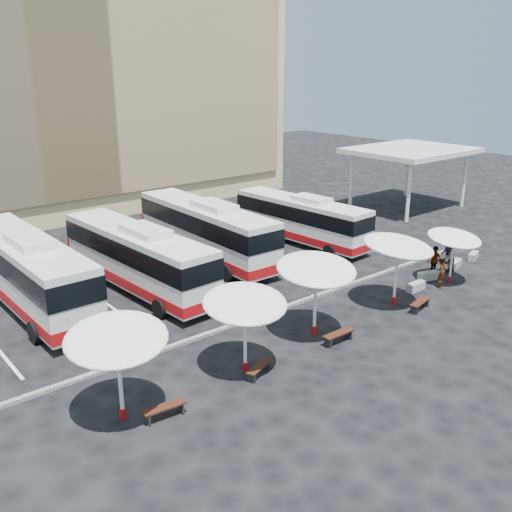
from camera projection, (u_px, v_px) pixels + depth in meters
ground at (279, 316)px, 28.70m from camera, size 120.00×120.00×0.00m
sandstone_building at (29, 57)px, 47.94m from camera, size 42.00×18.25×29.60m
service_canopy at (411, 152)px, 48.92m from camera, size 10.00×8.00×5.20m
curb_divider at (272, 312)px, 29.05m from camera, size 34.00×0.25×0.15m
bay_lines at (191, 273)px, 34.55m from camera, size 24.15×12.00×0.01m
bus_0 at (27, 269)px, 29.18m from camera, size 3.07×12.79×4.05m
bus_1 at (137, 256)px, 31.51m from camera, size 3.28×12.19×3.83m
bus_2 at (206, 229)px, 36.50m from camera, size 3.09×12.46×3.94m
bus_3 at (301, 218)px, 39.97m from camera, size 3.06×11.07×3.47m
sunshade_0 at (116, 339)px, 19.42m from camera, size 4.72×4.74×3.72m
sunshade_1 at (245, 304)px, 22.62m from camera, size 4.33×4.35×3.57m
sunshade_2 at (316, 269)px, 25.73m from camera, size 4.59×4.62×3.82m
sunshade_3 at (398, 246)px, 29.08m from camera, size 4.80×4.82×3.79m
sunshade_4 at (454, 238)px, 32.29m from camera, size 3.20×3.24×3.14m
wood_bench_0 at (165, 409)px, 20.32m from camera, size 1.66×0.60×0.50m
wood_bench_1 at (259, 368)px, 23.11m from camera, size 1.52×0.90×0.45m
wood_bench_2 at (339, 335)px, 25.83m from camera, size 1.68×0.48×0.51m
wood_bench_3 at (420, 303)px, 29.30m from camera, size 1.66×0.73×0.49m
conc_bench_0 at (416, 287)px, 31.85m from camera, size 1.27×0.43×0.48m
conc_bench_1 at (429, 276)px, 33.46m from camera, size 1.38×0.84×0.49m
conc_bench_2 at (456, 264)px, 35.44m from camera, size 1.30×0.73×0.46m
conc_bench_3 at (473, 256)px, 36.93m from camera, size 1.28×0.74×0.45m
passenger_0 at (442, 273)px, 32.12m from camera, size 0.74×0.67×1.71m
passenger_1 at (450, 258)px, 34.56m from camera, size 0.97×0.84×1.71m
passenger_2 at (434, 261)px, 33.96m from camera, size 1.13×0.62×1.82m
passenger_3 at (448, 249)px, 35.97m from camera, size 1.25×0.73×1.93m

